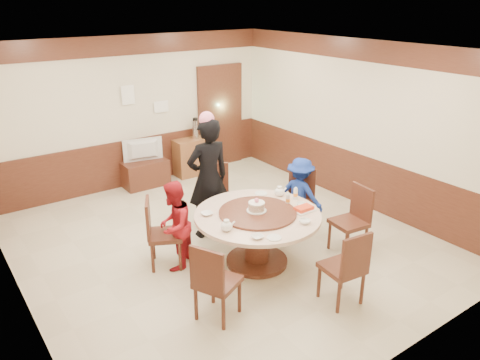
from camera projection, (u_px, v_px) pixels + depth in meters
room at (222, 175)px, 6.61m from camera, size 6.00×6.04×2.84m
banquet_table at (257, 228)px, 6.27m from camera, size 1.69×1.69×0.78m
chair_0 at (299, 212)px, 7.26m from camera, size 0.62×0.62×0.97m
chair_1 at (218, 206)px, 7.47m from camera, size 0.58×0.59×0.97m
chair_2 at (164, 245)px, 6.31m from camera, size 0.60×0.59×0.97m
chair_3 at (217, 294)px, 5.27m from camera, size 0.59×0.59×0.97m
chair_4 at (342, 279)px, 5.54m from camera, size 0.49×0.49×0.97m
chair_5 at (349, 232)px, 6.66m from camera, size 0.50×0.49×0.97m
person_standing at (208, 178)px, 6.91m from camera, size 0.70×0.48×1.84m
person_red at (174, 226)px, 6.16m from camera, size 0.75×0.75×1.22m
person_blue at (300, 194)px, 7.22m from camera, size 0.66×0.85×1.16m
birthday_cake at (257, 206)px, 6.18m from camera, size 0.27×0.27×0.19m
teapot_left at (227, 226)px, 5.72m from camera, size 0.17×0.15×0.13m
teapot_right at (279, 192)px, 6.72m from camera, size 0.17×0.15×0.13m
bowl_0 at (207, 214)px, 6.14m from camera, size 0.15×0.15×0.04m
bowl_1 at (305, 222)px, 5.92m from camera, size 0.15×0.15×0.05m
bowl_2 at (257, 237)px, 5.56m from camera, size 0.14×0.14×0.04m
bowl_3 at (301, 205)px, 6.41m from camera, size 0.13×0.13×0.04m
saucer_near at (274, 238)px, 5.56m from camera, size 0.18×0.18×0.01m
saucer_far at (261, 193)px, 6.81m from camera, size 0.18×0.18×0.01m
shrimp_platter at (304, 209)px, 6.26m from camera, size 0.30×0.20×0.06m
bottle_0 at (288, 199)px, 6.42m from camera, size 0.06×0.06×0.16m
bottle_1 at (296, 194)px, 6.60m from camera, size 0.06×0.06×0.16m
tv_stand at (146, 173)px, 9.00m from camera, size 0.85×0.45×0.50m
television at (144, 150)px, 8.83m from camera, size 0.76×0.24×0.43m
side_cabinet at (194, 156)px, 9.56m from camera, size 0.80×0.40×0.75m
thermos at (195, 129)px, 9.39m from camera, size 0.15×0.15×0.38m
notice_left at (128, 95)px, 8.53m from camera, size 0.25×0.00×0.35m
notice_right at (161, 107)px, 8.99m from camera, size 0.30×0.00×0.22m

